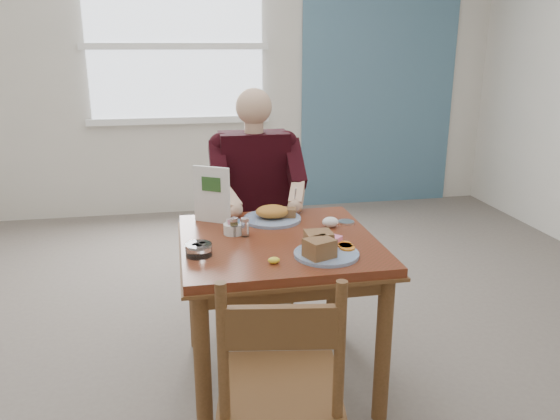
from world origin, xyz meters
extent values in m
plane|color=#62574F|center=(0.00, 0.00, 0.00)|extent=(6.00, 6.00, 0.00)
plane|color=beige|center=(0.00, 3.00, 1.40)|extent=(5.50, 0.00, 5.50)
cube|color=#466B82|center=(1.60, 2.98, 1.40)|extent=(1.60, 0.02, 2.80)
ellipsoid|color=yellow|center=(-0.07, -0.29, 0.76)|extent=(0.06, 0.05, 0.03)
ellipsoid|color=white|center=(0.28, 0.12, 0.78)|extent=(0.09, 0.08, 0.05)
cylinder|color=silver|center=(0.38, 0.16, 0.76)|extent=(0.11, 0.11, 0.01)
cube|color=white|center=(-0.40, 2.97, 1.60)|extent=(1.60, 0.02, 1.30)
cube|color=white|center=(-0.40, 2.96, 0.92)|extent=(1.72, 0.04, 0.06)
cube|color=white|center=(-0.40, 2.96, 1.60)|extent=(1.72, 0.04, 0.06)
cube|color=maroon|center=(0.00, 0.00, 0.73)|extent=(0.90, 0.90, 0.04)
cube|color=brown|center=(0.00, 0.00, 0.70)|extent=(0.92, 0.92, 0.01)
cylinder|color=brown|center=(-0.39, -0.39, 0.35)|extent=(0.07, 0.07, 0.71)
cylinder|color=brown|center=(0.39, -0.39, 0.35)|extent=(0.07, 0.07, 0.71)
cylinder|color=brown|center=(-0.39, 0.39, 0.35)|extent=(0.07, 0.07, 0.71)
cylinder|color=brown|center=(0.39, 0.39, 0.35)|extent=(0.07, 0.07, 0.71)
cube|color=brown|center=(0.00, -0.39, 0.66)|extent=(0.80, 0.03, 0.08)
cube|color=brown|center=(0.00, 0.39, 0.66)|extent=(0.80, 0.03, 0.08)
cube|color=brown|center=(-0.39, 0.00, 0.66)|extent=(0.03, 0.80, 0.08)
cube|color=brown|center=(0.39, 0.00, 0.66)|extent=(0.03, 0.80, 0.08)
cylinder|color=brown|center=(-0.18, 0.57, 0.23)|extent=(0.04, 0.04, 0.45)
cylinder|color=brown|center=(0.18, 0.57, 0.23)|extent=(0.04, 0.04, 0.45)
cylinder|color=brown|center=(-0.18, 0.93, 0.23)|extent=(0.04, 0.04, 0.45)
cylinder|color=brown|center=(0.18, 0.93, 0.23)|extent=(0.04, 0.04, 0.45)
cube|color=brown|center=(0.00, 0.75, 0.47)|extent=(0.42, 0.42, 0.03)
cylinder|color=brown|center=(-0.18, 0.93, 0.70)|extent=(0.04, 0.04, 0.50)
cylinder|color=brown|center=(0.18, 0.93, 0.70)|extent=(0.04, 0.04, 0.50)
cube|color=brown|center=(0.00, 0.93, 0.80)|extent=(0.38, 0.03, 0.14)
cylinder|color=brown|center=(-0.28, -0.52, 0.23)|extent=(0.05, 0.05, 0.45)
cylinder|color=brown|center=(0.07, -0.58, 0.23)|extent=(0.05, 0.05, 0.45)
cube|color=brown|center=(-0.13, -0.73, 0.47)|extent=(0.48, 0.48, 0.03)
cylinder|color=brown|center=(-0.34, -0.88, 0.70)|extent=(0.04, 0.04, 0.50)
cylinder|color=brown|center=(0.01, -0.94, 0.70)|extent=(0.04, 0.04, 0.50)
cube|color=brown|center=(-0.16, -0.91, 0.80)|extent=(0.38, 0.09, 0.14)
cube|color=gray|center=(-0.10, 0.63, 0.54)|extent=(0.13, 0.38, 0.12)
cube|color=gray|center=(0.10, 0.63, 0.54)|extent=(0.13, 0.38, 0.12)
cube|color=gray|center=(-0.10, 0.45, 0.24)|extent=(0.10, 0.10, 0.48)
cube|color=gray|center=(0.10, 0.45, 0.24)|extent=(0.10, 0.10, 0.48)
cube|color=black|center=(0.00, 0.78, 0.84)|extent=(0.40, 0.22, 0.58)
sphere|color=black|center=(-0.19, 0.78, 1.06)|extent=(0.15, 0.15, 0.15)
sphere|color=black|center=(0.19, 0.78, 1.06)|extent=(0.15, 0.15, 0.15)
cylinder|color=tan|center=(0.00, 0.76, 1.15)|extent=(0.11, 0.11, 0.08)
sphere|color=tan|center=(0.00, 0.76, 1.28)|extent=(0.21, 0.21, 0.21)
cube|color=black|center=(-0.22, 0.67, 0.96)|extent=(0.09, 0.29, 0.27)
cube|color=black|center=(0.22, 0.67, 0.96)|extent=(0.09, 0.29, 0.27)
sphere|color=black|center=(-0.22, 0.55, 0.86)|extent=(0.09, 0.09, 0.09)
sphere|color=black|center=(0.22, 0.55, 0.86)|extent=(0.09, 0.09, 0.09)
cube|color=tan|center=(-0.19, 0.46, 0.82)|extent=(0.14, 0.23, 0.14)
cube|color=tan|center=(0.19, 0.46, 0.82)|extent=(0.14, 0.23, 0.14)
sphere|color=tan|center=(-0.16, 0.37, 0.79)|extent=(0.08, 0.08, 0.08)
sphere|color=tan|center=(0.16, 0.37, 0.79)|extent=(0.08, 0.08, 0.08)
cylinder|color=silver|center=(0.16, 0.37, 0.84)|extent=(0.01, 0.05, 0.12)
cylinder|color=white|center=(0.16, -0.25, 0.76)|extent=(0.34, 0.34, 0.02)
cube|color=#AC784C|center=(0.12, -0.29, 0.80)|extent=(0.14, 0.13, 0.08)
cube|color=#AC784C|center=(0.14, -0.20, 0.80)|extent=(0.11, 0.10, 0.08)
cylinder|color=orange|center=(0.26, -0.23, 0.77)|extent=(0.07, 0.07, 0.01)
cylinder|color=orange|center=(0.26, -0.20, 0.77)|extent=(0.09, 0.09, 0.01)
cylinder|color=orange|center=(0.26, -0.18, 0.77)|extent=(0.09, 0.09, 0.01)
cube|color=pink|center=(0.23, -0.14, 0.78)|extent=(0.08, 0.08, 0.03)
cylinder|color=white|center=(0.02, 0.27, 0.76)|extent=(0.36, 0.36, 0.02)
ellipsoid|color=#C5822E|center=(0.02, 0.27, 0.80)|extent=(0.20, 0.18, 0.06)
cube|color=#AC784C|center=(0.09, 0.28, 0.79)|extent=(0.12, 0.09, 0.04)
cylinder|color=white|center=(-0.20, 0.11, 0.77)|extent=(0.10, 0.10, 0.05)
cube|color=pink|center=(-0.21, 0.11, 0.81)|extent=(0.04, 0.02, 0.02)
cube|color=#6699D8|center=(-0.18, 0.12, 0.81)|extent=(0.04, 0.02, 0.02)
cube|color=#EAD159|center=(-0.20, 0.09, 0.81)|extent=(0.04, 0.03, 0.02)
cube|color=white|center=(-0.21, 0.12, 0.81)|extent=(0.04, 0.01, 0.02)
cylinder|color=white|center=(-0.20, 0.08, 0.79)|extent=(0.05, 0.05, 0.07)
cylinder|color=silver|center=(-0.20, 0.08, 0.83)|extent=(0.05, 0.05, 0.02)
cylinder|color=white|center=(-0.15, 0.06, 0.79)|extent=(0.05, 0.05, 0.07)
cylinder|color=silver|center=(-0.15, 0.06, 0.83)|extent=(0.05, 0.05, 0.02)
cylinder|color=white|center=(-0.38, -0.14, 0.78)|extent=(0.12, 0.12, 0.05)
cylinder|color=white|center=(-0.39, -0.15, 0.79)|extent=(0.03, 0.03, 0.02)
cylinder|color=white|center=(-0.36, -0.13, 0.79)|extent=(0.03, 0.03, 0.02)
cylinder|color=white|center=(-0.37, -0.16, 0.79)|extent=(0.03, 0.03, 0.02)
cube|color=white|center=(-0.28, 0.31, 0.89)|extent=(0.18, 0.11, 0.29)
cube|color=#2D5926|center=(-0.29, 0.30, 0.95)|extent=(0.09, 0.06, 0.07)
camera|label=1|loc=(-0.44, -2.36, 1.62)|focal=35.00mm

